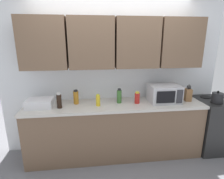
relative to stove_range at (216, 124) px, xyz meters
The scene contains 12 objects.
wall_back_with_cabinets 2.13m from the stove_range, behind, with size 3.67×0.38×2.60m.
counter_run 1.78m from the stove_range, behind, with size 2.80×0.63×0.90m.
stove_range is the anchor object (origin of this frame).
kettle 0.58m from the stove_range, 140.53° to the right, with size 0.17×0.17×0.19m.
microwave 1.15m from the stove_range, behind, with size 0.48×0.37×0.28m.
dish_rack 2.97m from the stove_range, behind, with size 0.38×0.30×0.12m, color silver.
knife_block 0.80m from the stove_range, behind, with size 0.10×0.12×0.27m.
bottle_red_sauce 1.54m from the stove_range, behind, with size 0.08×0.08×0.19m.
bottle_green_oil 1.81m from the stove_range, behind, with size 0.07×0.07×0.24m.
bottle_soy_dark 2.69m from the stove_range, behind, with size 0.07×0.07×0.23m.
bottle_amber_vinegar 2.46m from the stove_range, behind, with size 0.08×0.08×0.23m.
bottle_yellow_mustard 2.13m from the stove_range, behind, with size 0.06×0.06×0.18m.
Camera 1 is at (-0.38, -2.97, 1.89)m, focal length 29.10 mm.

